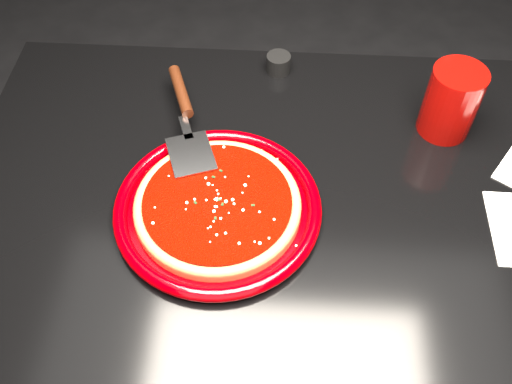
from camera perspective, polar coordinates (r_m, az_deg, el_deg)
floor at (r=1.61m, az=3.41°, el=-17.71°), size 4.00×4.00×0.01m
table at (r=1.26m, az=4.24°, el=-11.79°), size 1.20×0.80×0.75m
plate at (r=0.92m, az=-3.84°, el=-1.58°), size 0.44×0.44×0.02m
pizza_crust at (r=0.92m, az=-3.85°, el=-1.44°), size 0.35×0.35×0.01m
pizza_crust_rim at (r=0.91m, az=-3.88°, el=-1.19°), size 0.35×0.35×0.02m
pizza_sauce at (r=0.91m, az=-3.89°, el=-1.01°), size 0.31×0.31×0.01m
parmesan_dusting at (r=0.90m, az=-3.92°, el=-0.76°), size 0.23×0.23×0.01m
basil_flecks at (r=0.90m, az=-3.91°, el=-0.80°), size 0.21×0.21×0.00m
pizza_server at (r=1.02m, az=-6.97°, el=7.29°), size 0.19×0.32×0.02m
cup at (r=1.06m, az=18.94°, el=8.54°), size 0.10×0.10×0.13m
ramekin at (r=1.16m, az=2.26°, el=12.73°), size 0.06×0.06×0.04m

